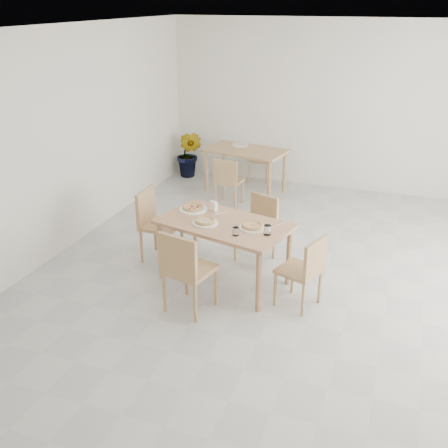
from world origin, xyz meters
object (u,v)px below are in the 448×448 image
(napkin_holder, at_px, (214,207))
(second_table, at_px, (246,155))
(tumbler_b, at_px, (236,231))
(chair_east, at_px, (305,268))
(pizza_mushroom, at_px, (205,221))
(plate_pepperoni, at_px, (193,209))
(pizza_pepperoni, at_px, (193,207))
(plate_margherita, at_px, (252,228))
(chair_north, at_px, (259,223))
(chair_south, at_px, (185,267))
(pizza_margherita, at_px, (252,226))
(chair_back_n, at_px, (263,155))
(chair_west, at_px, (155,220))
(main_table, at_px, (224,229))
(potted_plant, at_px, (189,154))
(plate_empty, at_px, (240,145))
(plate_mushroom, at_px, (205,223))
(tumbler_a, at_px, (267,230))

(napkin_holder, distance_m, second_table, 2.79)
(tumbler_b, relative_size, napkin_holder, 0.74)
(chair_east, height_order, pizza_mushroom, chair_east)
(plate_pepperoni, distance_m, pizza_pepperoni, 0.02)
(plate_margherita, bearing_deg, tumbler_b, -115.24)
(second_table, bearing_deg, chair_north, -58.95)
(chair_south, xyz_separation_m, pizza_margherita, (0.50, 0.71, 0.24))
(pizza_margherita, bearing_deg, chair_east, -16.06)
(pizza_mushroom, xyz_separation_m, chair_back_n, (-0.42, 3.89, -0.33))
(chair_north, xyz_separation_m, chair_west, (-1.23, -0.44, 0.05))
(chair_north, relative_size, plate_margherita, 2.78)
(napkin_holder, bearing_deg, pizza_pepperoni, -131.82)
(napkin_holder, distance_m, chair_back_n, 3.55)
(main_table, distance_m, plate_margherita, 0.36)
(chair_south, relative_size, second_table, 0.65)
(chair_north, bearing_deg, potted_plant, 148.04)
(chair_back_n, bearing_deg, plate_empty, -108.89)
(plate_mushroom, distance_m, plate_pepperoni, 0.44)
(second_table, distance_m, plate_empty, 0.29)
(chair_east, height_order, napkin_holder, napkin_holder)
(main_table, bearing_deg, chair_east, 0.16)
(chair_south, height_order, tumbler_a, chair_south)
(pizza_mushroom, bearing_deg, chair_south, -86.80)
(plate_mushroom, xyz_separation_m, pizza_margherita, (0.54, 0.06, 0.02))
(plate_mushroom, distance_m, potted_plant, 3.97)
(chair_north, bearing_deg, plate_pepperoni, -124.05)
(main_table, relative_size, chair_east, 1.98)
(chair_north, relative_size, tumbler_a, 7.72)
(plate_mushroom, height_order, tumbler_b, tumbler_b)
(pizza_mushroom, distance_m, plate_empty, 3.40)
(plate_pepperoni, bearing_deg, chair_north, 35.95)
(tumbler_b, bearing_deg, chair_west, 155.93)
(pizza_pepperoni, distance_m, plate_empty, 3.03)
(napkin_holder, bearing_deg, tumbler_b, -13.62)
(tumbler_b, xyz_separation_m, plate_empty, (-1.11, 3.51, -0.04))
(plate_margherita, relative_size, napkin_holder, 2.39)
(pizza_margherita, bearing_deg, chair_back_n, 104.04)
(chair_south, height_order, chair_west, chair_south)
(second_table, bearing_deg, tumbler_b, -64.72)
(chair_east, xyz_separation_m, pizza_margherita, (-0.65, 0.19, 0.31))
(chair_west, distance_m, second_table, 2.76)
(chair_north, height_order, plate_mushroom, chair_north)
(plate_empty, bearing_deg, pizza_pepperoni, -82.42)
(chair_back_n, height_order, plate_empty, chair_back_n)
(pizza_pepperoni, xyz_separation_m, second_table, (-0.23, 2.79, -0.13))
(plate_mushroom, bearing_deg, napkin_holder, 95.59)
(chair_south, height_order, chair_back_n, chair_south)
(main_table, distance_m, tumbler_b, 0.39)
(potted_plant, bearing_deg, pizza_pepperoni, -65.71)
(main_table, bearing_deg, plate_empty, 118.60)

